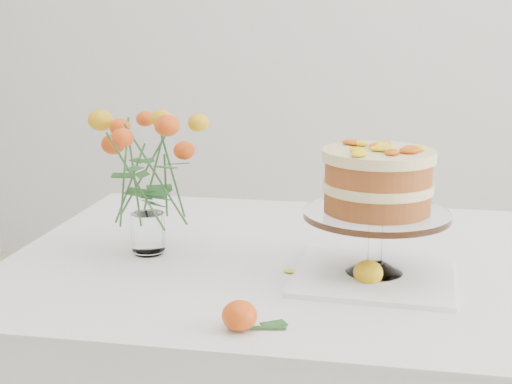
% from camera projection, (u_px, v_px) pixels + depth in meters
% --- Properties ---
extents(table, '(1.43, 0.93, 0.76)m').
position_uv_depth(table, '(353.00, 297.00, 1.48)').
color(table, tan).
rests_on(table, ground).
extents(napkin, '(0.31, 0.31, 0.01)m').
position_uv_depth(napkin, '(374.00, 274.00, 1.37)').
color(napkin, white).
rests_on(napkin, table).
extents(cake_stand, '(0.28, 0.28, 0.25)m').
position_uv_depth(cake_stand, '(377.00, 188.00, 1.33)').
color(cake_stand, white).
rests_on(cake_stand, napkin).
extents(rose_vase, '(0.27, 0.27, 0.35)m').
position_uv_depth(rose_vase, '(145.00, 157.00, 1.46)').
color(rose_vase, white).
rests_on(rose_vase, table).
extents(loose_rose_near, '(0.10, 0.06, 0.05)m').
position_uv_depth(loose_rose_near, '(369.00, 273.00, 1.32)').
color(loose_rose_near, gold).
rests_on(loose_rose_near, table).
extents(loose_rose_far, '(0.10, 0.06, 0.05)m').
position_uv_depth(loose_rose_far, '(240.00, 316.00, 1.13)').
color(loose_rose_far, red).
rests_on(loose_rose_far, table).
extents(stray_petal_a, '(0.03, 0.02, 0.00)m').
position_uv_depth(stray_petal_a, '(290.00, 271.00, 1.39)').
color(stray_petal_a, yellow).
rests_on(stray_petal_a, table).
extents(stray_petal_b, '(0.03, 0.02, 0.00)m').
position_uv_depth(stray_petal_b, '(339.00, 282.00, 1.33)').
color(stray_petal_b, yellow).
rests_on(stray_petal_b, table).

